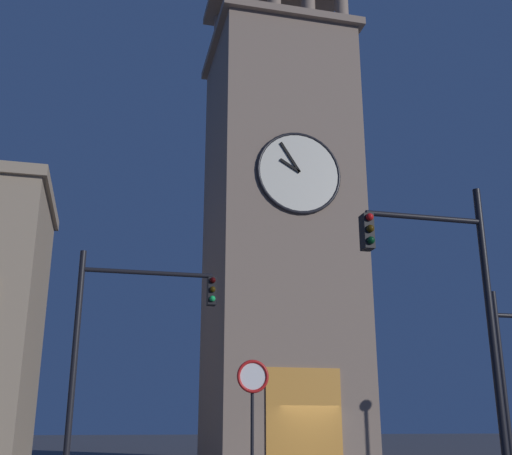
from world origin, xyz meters
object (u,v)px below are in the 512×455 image
object	(u,v)px
clocktower	(280,226)
no_horn_sign	(253,389)
traffic_signal_mid	(455,299)
traffic_signal_near	(121,332)

from	to	relation	value
clocktower	no_horn_sign	size ratio (longest dim) A/B	8.84
traffic_signal_mid	no_horn_sign	world-z (taller)	traffic_signal_mid
traffic_signal_mid	no_horn_sign	bearing A→B (deg)	-43.56
clocktower	traffic_signal_near	distance (m)	16.12
clocktower	traffic_signal_mid	bearing A→B (deg)	86.45
traffic_signal_near	no_horn_sign	distance (m)	3.74
traffic_signal_near	traffic_signal_mid	size ratio (longest dim) A/B	0.90
traffic_signal_near	no_horn_sign	world-z (taller)	traffic_signal_near
clocktower	traffic_signal_near	world-z (taller)	clocktower
clocktower	no_horn_sign	xyz separation A→B (m)	(4.59, 13.75, -8.65)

